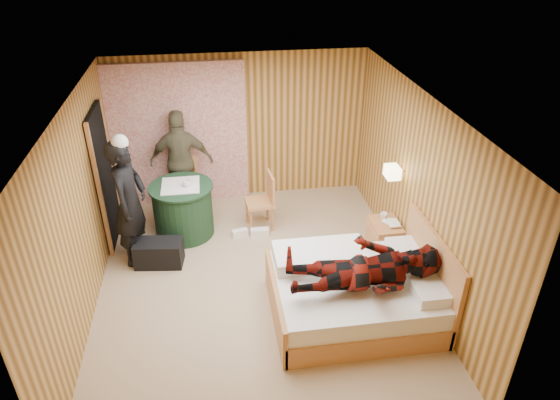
{
  "coord_description": "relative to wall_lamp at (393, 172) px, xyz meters",
  "views": [
    {
      "loc": [
        -0.48,
        -5.34,
        4.34
      ],
      "look_at": [
        0.36,
        0.34,
        1.05
      ],
      "focal_mm": 32.0,
      "sensor_mm": 36.0,
      "label": 1
    }
  ],
  "objects": [
    {
      "name": "floor",
      "position": [
        -1.92,
        -0.45,
        -1.3
      ],
      "size": [
        4.2,
        5.0,
        0.01
      ],
      "primitive_type": "cube",
      "color": "tan",
      "rests_on": "ground"
    },
    {
      "name": "ceiling",
      "position": [
        -1.92,
        -0.45,
        1.2
      ],
      "size": [
        4.2,
        5.0,
        0.01
      ],
      "primitive_type": "cube",
      "color": "silver",
      "rests_on": "wall_back"
    },
    {
      "name": "wall_back",
      "position": [
        -1.92,
        2.05,
        -0.05
      ],
      "size": [
        4.2,
        0.02,
        2.5
      ],
      "primitive_type": "cube",
      "color": "tan",
      "rests_on": "floor"
    },
    {
      "name": "wall_left",
      "position": [
        -4.02,
        -0.45,
        -0.05
      ],
      "size": [
        0.02,
        5.0,
        2.5
      ],
      "primitive_type": "cube",
      "color": "tan",
      "rests_on": "floor"
    },
    {
      "name": "wall_right",
      "position": [
        0.18,
        -0.45,
        -0.05
      ],
      "size": [
        0.02,
        5.0,
        2.5
      ],
      "primitive_type": "cube",
      "color": "tan",
      "rests_on": "floor"
    },
    {
      "name": "curtain",
      "position": [
        -2.92,
        1.98,
        -0.1
      ],
      "size": [
        2.2,
        0.08,
        2.4
      ],
      "primitive_type": "cube",
      "color": "white",
      "rests_on": "floor"
    },
    {
      "name": "doorway",
      "position": [
        -3.98,
        0.95,
        -0.28
      ],
      "size": [
        0.06,
        0.9,
        2.05
      ],
      "primitive_type": "cube",
      "color": "black",
      "rests_on": "floor"
    },
    {
      "name": "wall_lamp",
      "position": [
        0.0,
        0.0,
        0.0
      ],
      "size": [
        0.26,
        0.24,
        0.16
      ],
      "color": "gold",
      "rests_on": "wall_right"
    },
    {
      "name": "bed",
      "position": [
        -0.8,
        -1.22,
        -0.99
      ],
      "size": [
        1.99,
        1.55,
        1.06
      ],
      "color": "tan",
      "rests_on": "floor"
    },
    {
      "name": "nightstand",
      "position": [
        -0.04,
        -0.11,
        -1.02
      ],
      "size": [
        0.41,
        0.56,
        0.54
      ],
      "color": "tan",
      "rests_on": "floor"
    },
    {
      "name": "round_table",
      "position": [
        -2.92,
        0.9,
        -0.87
      ],
      "size": [
        0.96,
        0.96,
        0.85
      ],
      "color": "#1E4227",
      "rests_on": "floor"
    },
    {
      "name": "chair_far",
      "position": [
        -2.9,
        1.65,
        -0.76
      ],
      "size": [
        0.5,
        0.5,
        0.93
      ],
      "rotation": [
        0.0,
        0.0,
        -0.2
      ],
      "color": "tan",
      "rests_on": "floor"
    },
    {
      "name": "chair_near",
      "position": [
        -1.66,
        0.91,
        -0.77
      ],
      "size": [
        0.45,
        0.45,
        0.92
      ],
      "rotation": [
        0.0,
        0.0,
        -1.47
      ],
      "color": "tan",
      "rests_on": "floor"
    },
    {
      "name": "duffel_bag",
      "position": [
        -3.26,
        0.14,
        -1.11
      ],
      "size": [
        0.7,
        0.43,
        0.37
      ],
      "primitive_type": "cube",
      "rotation": [
        0.0,
        0.0,
        -0.12
      ],
      "color": "black",
      "rests_on": "floor"
    },
    {
      "name": "sneaker_left",
      "position": [
        -2.08,
        0.69,
        -1.25
      ],
      "size": [
        0.26,
        0.15,
        0.11
      ],
      "primitive_type": "cube",
      "rotation": [
        0.0,
        0.0,
        0.2
      ],
      "color": "white",
      "rests_on": "floor"
    },
    {
      "name": "sneaker_right",
      "position": [
        -1.77,
        0.65,
        -1.24
      ],
      "size": [
        0.28,
        0.12,
        0.12
      ],
      "primitive_type": "cube",
      "rotation": [
        0.0,
        0.0,
        -0.02
      ],
      "color": "white",
      "rests_on": "floor"
    },
    {
      "name": "woman_standing",
      "position": [
        -3.57,
        0.33,
        -0.38
      ],
      "size": [
        0.6,
        0.76,
        1.84
      ],
      "primitive_type": "imported",
      "rotation": [
        0.0,
        0.0,
        1.31
      ],
      "color": "black",
      "rests_on": "floor"
    },
    {
      "name": "man_at_table",
      "position": [
        -2.92,
        1.7,
        -0.44
      ],
      "size": [
        1.03,
        0.48,
        1.72
      ],
      "primitive_type": "imported",
      "rotation": [
        0.0,
        0.0,
        3.08
      ],
      "color": "brown",
      "rests_on": "floor"
    },
    {
      "name": "man_on_bed",
      "position": [
        -0.77,
        -1.45,
        -0.34
      ],
      "size": [
        0.86,
        0.67,
        1.77
      ],
      "primitive_type": "imported",
      "rotation": [
        0.0,
        1.57,
        0.0
      ],
      "color": "#5E0F09",
      "rests_on": "bed"
    },
    {
      "name": "book_lower",
      "position": [
        -0.04,
        -0.16,
        -0.75
      ],
      "size": [
        0.26,
        0.28,
        0.02
      ],
      "primitive_type": "imported",
      "rotation": [
        0.0,
        0.0,
        0.6
      ],
      "color": "white",
      "rests_on": "nightstand"
    },
    {
      "name": "book_upper",
      "position": [
        -0.04,
        -0.16,
        -0.73
      ],
      "size": [
        0.17,
        0.23,
        0.02
      ],
      "primitive_type": "imported",
      "rotation": [
        0.0,
        0.0,
        -0.03
      ],
      "color": "white",
      "rests_on": "nightstand"
    },
    {
      "name": "cup_nightstand",
      "position": [
        -0.04,
        0.02,
        -0.71
      ],
      "size": [
        0.13,
        0.13,
        0.09
      ],
      "primitive_type": "imported",
      "rotation": [
        0.0,
        0.0,
        0.33
      ],
      "color": "white",
      "rests_on": "nightstand"
    },
    {
      "name": "cup_table",
      "position": [
        -2.82,
        0.85,
        -0.4
      ],
      "size": [
        0.14,
        0.14,
        0.1
      ],
      "primitive_type": "imported",
      "rotation": [
        0.0,
        0.0,
        -0.17
      ],
      "color": "white",
      "rests_on": "round_table"
    }
  ]
}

